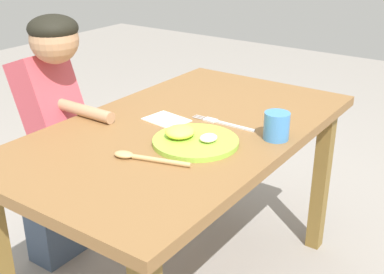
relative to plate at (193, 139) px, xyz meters
The scene contains 7 objects.
dining_table 0.18m from the plate, 46.72° to the left, with size 1.26×0.73×0.68m.
plate is the anchor object (origin of this frame).
fork 0.19m from the plate, ahead, with size 0.03×0.23×0.01m.
spoon 0.19m from the plate, 162.63° to the left, with size 0.09×0.23×0.02m.
drinking_cup 0.26m from the plate, 47.10° to the right, with size 0.08×0.08×0.09m, color #4488CF.
person 0.65m from the plate, 92.42° to the left, with size 0.21×0.43×1.02m.
napkin 0.21m from the plate, 59.98° to the left, with size 0.11×0.14×0.00m, color white.
Camera 1 is at (-1.24, -0.90, 1.30)m, focal length 46.45 mm.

